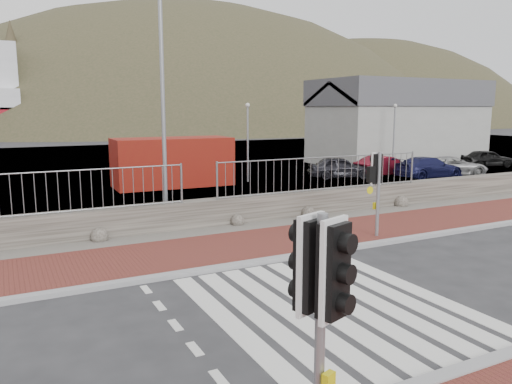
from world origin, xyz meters
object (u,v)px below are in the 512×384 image
car_b (384,166)px  car_d (452,166)px  streetlight (167,94)px  car_c (428,167)px  traffic_signal_near (321,290)px  car_a (340,167)px  car_e (487,158)px  shipping_container (173,162)px  traffic_signal_far (378,176)px

car_b → car_d: size_ratio=0.90×
streetlight → car_c: streetlight is taller
traffic_signal_near → streetlight: bearing=60.2°
car_a → car_c: 4.95m
streetlight → car_c: bearing=37.9°
traffic_signal_near → car_e: (25.90, 18.41, -1.44)m
streetlight → car_b: streetlight is taller
car_b → car_c: (1.66, -1.71, 0.01)m
car_a → car_e: 11.97m
shipping_container → streetlight: bearing=-107.2°
traffic_signal_far → car_e: 22.00m
car_d → car_e: size_ratio=1.18×
car_e → car_d: bearing=124.2°
car_c → streetlight: bearing=107.4°
car_b → shipping_container: bearing=79.9°
traffic_signal_far → car_b: (9.71, 10.67, -1.28)m
car_a → car_c: (4.42, -2.21, -0.00)m
traffic_signal_far → streetlight: streetlight is taller
traffic_signal_near → car_b: size_ratio=0.78×
car_a → car_c: bearing=-96.9°
streetlight → car_a: streetlight is taller
car_a → car_c: size_ratio=0.86×
traffic_signal_far → shipping_container: traffic_signal_far is taller
streetlight → car_e: streetlight is taller
traffic_signal_near → traffic_signal_far: bearing=26.3°
car_d → traffic_signal_far: bearing=142.3°
traffic_signal_near → car_c: (18.35, 16.22, -1.42)m
traffic_signal_near → traffic_signal_far: 10.07m
car_a → car_d: size_ratio=0.88×
streetlight → traffic_signal_near: bearing=-77.6°
shipping_container → car_d: shipping_container is taller
traffic_signal_far → car_c: size_ratio=0.63×
shipping_container → car_b: bearing=-8.8°
streetlight → car_b: (14.63, 6.23, -3.69)m
shipping_container → car_e: 21.15m
car_c → car_e: car_c is taller
car_b → car_c: car_c is taller
traffic_signal_far → car_d: size_ratio=0.65×
shipping_container → car_a: shipping_container is taller
car_d → car_e: 5.94m
shipping_container → car_a: bearing=-8.7°
streetlight → car_d: bearing=36.6°
car_b → car_c: size_ratio=0.87×
car_a → car_b: (2.77, -0.50, -0.01)m
car_e → car_a: bearing=103.7°
streetlight → car_d: 19.22m
car_e → traffic_signal_near: bearing=139.2°
traffic_signal_near → shipping_container: bearing=56.7°
car_a → streetlight: bearing=139.3°
streetlight → car_a: 14.13m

